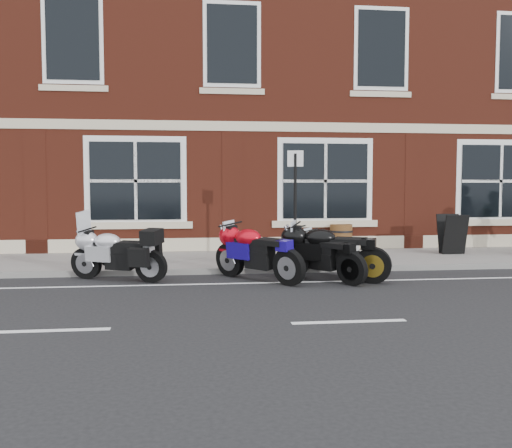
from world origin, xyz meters
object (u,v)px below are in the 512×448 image
Objects in this scene: a_board_sign at (452,234)px; parking_sign at (295,198)px; moto_sport_silver at (331,252)px; moto_sport_red at (258,251)px; moto_naked_black at (321,253)px; moto_sport_black at (330,251)px; moto_touring_silver at (116,252)px; barrel_planter at (341,237)px.

parking_sign is (-4.26, -1.11, 0.95)m from a_board_sign.
moto_sport_silver is 4.27m from a_board_sign.
moto_sport_red is 1.25m from moto_naked_black.
moto_sport_red is at bearing 106.37° from moto_sport_black.
moto_touring_silver is 6.48m from barrel_planter.
moto_sport_red is 1.13× the size of moto_sport_silver.
moto_touring_silver is at bearing -165.26° from a_board_sign.
moto_sport_black is (1.39, -0.22, 0.01)m from moto_sport_red.
parking_sign is at bearing 60.04° from moto_naked_black.
moto_sport_red is 2.12m from parking_sign.
moto_sport_silver is 3.46m from barrel_planter.
moto_sport_silver is (1.60, 0.53, -0.10)m from moto_sport_red.
moto_touring_silver is 1.92× the size of a_board_sign.
barrel_planter is 3.01m from parking_sign.
moto_sport_red is 2.62× the size of barrel_planter.
parking_sign is (1.04, 1.56, 0.99)m from moto_sport_red.
moto_sport_red is at bearing -154.57° from a_board_sign.
moto_sport_silver is 0.91× the size of moto_naked_black.
moto_sport_black is at bearing -48.96° from moto_sport_red.
moto_sport_black is at bearing -108.43° from barrel_planter.
parking_sign is at bearing -126.90° from barrel_planter.
barrel_planter is (2.73, 3.80, -0.12)m from moto_sport_red.
moto_touring_silver is 2.78m from moto_sport_red.
parking_sign is at bearing -166.71° from a_board_sign.
a_board_sign is at bearing -28.41° from moto_sport_black.
parking_sign reaches higher than a_board_sign.
moto_sport_silver is at bearing 9.39° from moto_sport_black.
moto_naked_black is 4.94m from a_board_sign.
moto_sport_silver is at bearing -151.32° from a_board_sign.
parking_sign is (-0.19, 1.71, 1.03)m from moto_naked_black.
moto_touring_silver reaches higher than a_board_sign.
moto_sport_red is 5.93m from a_board_sign.
moto_naked_black is (1.24, -0.15, -0.04)m from moto_sport_red.
moto_touring_silver is 1.21× the size of moto_sport_silver.
moto_naked_black is 0.70× the size of parking_sign.
parking_sign is at bearing 83.87° from moto_sport_silver.
moto_naked_black is at bearing -152.54° from moto_sport_silver.
moto_sport_silver is (4.35, 0.18, -0.07)m from moto_touring_silver.
a_board_sign is (8.05, 2.32, 0.07)m from moto_touring_silver.
moto_touring_silver is 0.77× the size of parking_sign.
moto_naked_black is 2.01m from parking_sign.
a_board_sign is (5.30, 2.67, 0.04)m from moto_sport_red.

